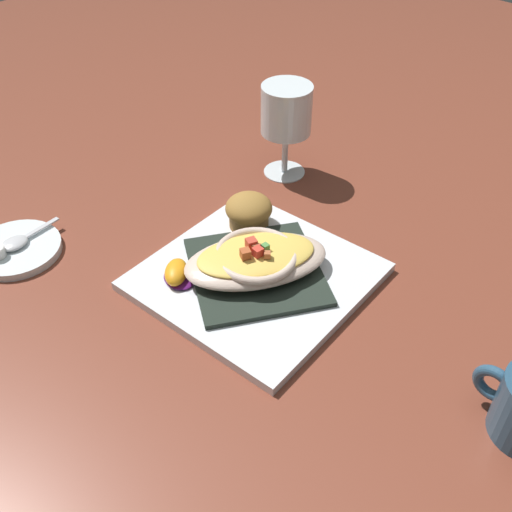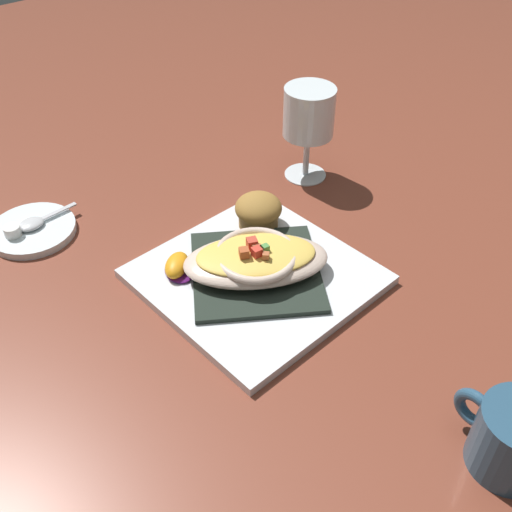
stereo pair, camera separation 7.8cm
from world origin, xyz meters
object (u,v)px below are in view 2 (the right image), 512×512
(gratin_dish, at_px, (256,258))
(orange_garnish, at_px, (177,267))
(spoon, at_px, (33,223))
(stemmed_glass, at_px, (309,117))
(creamer_cup_0, at_px, (12,231))
(creamer_saucer, at_px, (33,230))
(coffee_mug, at_px, (512,441))
(muffin, at_px, (258,211))
(square_plate, at_px, (256,277))

(gratin_dish, bearing_deg, orange_garnish, -130.11)
(spoon, bearing_deg, stemmed_glass, 72.02)
(orange_garnish, bearing_deg, stemmed_glass, 105.22)
(gratin_dish, distance_m, creamer_cup_0, 0.36)
(gratin_dish, height_order, creamer_saucer, gratin_dish)
(orange_garnish, xyz_separation_m, coffee_mug, (0.43, 0.11, 0.01))
(spoon, bearing_deg, coffee_mug, 18.43)
(muffin, xyz_separation_m, spoon, (-0.21, -0.26, -0.02))
(gratin_dish, distance_m, creamer_saucer, 0.35)
(square_plate, xyz_separation_m, creamer_cup_0, (-0.28, -0.22, 0.01))
(orange_garnish, bearing_deg, creamer_cup_0, -146.80)
(muffin, bearing_deg, gratin_dish, -40.62)
(gratin_dish, distance_m, spoon, 0.34)
(creamer_cup_0, bearing_deg, muffin, 55.00)
(gratin_dish, height_order, stemmed_glass, stemmed_glass)
(square_plate, xyz_separation_m, muffin, (-0.08, 0.07, 0.03))
(gratin_dish, bearing_deg, muffin, 139.38)
(coffee_mug, height_order, stemmed_glass, stemmed_glass)
(creamer_cup_0, bearing_deg, stemmed_glass, 73.56)
(coffee_mug, bearing_deg, creamer_saucer, -161.29)
(gratin_dish, height_order, creamer_cup_0, gratin_dish)
(gratin_dish, relative_size, stemmed_glass, 1.42)
(gratin_dish, xyz_separation_m, creamer_saucer, (-0.28, -0.19, -0.03))
(square_plate, relative_size, orange_garnish, 4.59)
(square_plate, distance_m, stemmed_glass, 0.29)
(creamer_cup_0, bearing_deg, spoon, 95.33)
(stemmed_glass, relative_size, creamer_cup_0, 6.41)
(square_plate, height_order, spoon, spoon)
(square_plate, relative_size, coffee_mug, 2.46)
(stemmed_glass, bearing_deg, creamer_cup_0, -106.44)
(orange_garnish, bearing_deg, muffin, 94.84)
(square_plate, xyz_separation_m, gratin_dish, (0.00, -0.00, 0.03))
(coffee_mug, bearing_deg, creamer_cup_0, -159.03)
(orange_garnish, relative_size, spoon, 0.62)
(coffee_mug, xyz_separation_m, creamer_saucer, (-0.65, -0.22, -0.03))
(muffin, bearing_deg, coffee_mug, -5.26)
(gratin_dish, bearing_deg, spoon, -146.45)
(orange_garnish, bearing_deg, creamer_saucer, -152.63)
(gratin_dish, xyz_separation_m, creamer_cup_0, (-0.28, -0.22, -0.02))
(square_plate, relative_size, creamer_cup_0, 11.23)
(muffin, distance_m, stemmed_glass, 0.19)
(square_plate, bearing_deg, muffin, 139.39)
(coffee_mug, xyz_separation_m, spoon, (-0.65, -0.22, -0.02))
(square_plate, bearing_deg, orange_garnish, -130.09)
(orange_garnish, relative_size, stemmed_glass, 0.38)
(muffin, relative_size, orange_garnish, 1.15)
(creamer_saucer, bearing_deg, creamer_cup_0, -84.67)
(orange_garnish, bearing_deg, gratin_dish, 49.89)
(gratin_dish, xyz_separation_m, coffee_mug, (0.36, 0.03, -0.00))
(square_plate, height_order, orange_garnish, orange_garnish)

